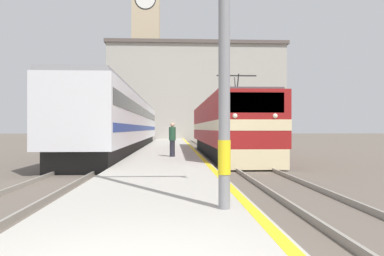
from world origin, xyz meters
TOP-DOWN VIEW (x-y plane):
  - ground_plane at (0.00, 30.00)m, footprint 200.00×200.00m
  - platform at (0.00, 25.00)m, footprint 3.81×140.00m
  - rail_track_near at (3.60, 25.00)m, footprint 2.83×140.00m
  - rail_track_far at (-3.23, 25.00)m, footprint 2.83×140.00m
  - locomotive_train at (3.60, 19.62)m, footprint 2.92×17.51m
  - passenger_train at (-3.23, 24.88)m, footprint 2.92×30.42m
  - person_on_platform at (0.34, 15.22)m, footprint 0.34×0.34m
  - clock_tower at (-4.33, 61.54)m, footprint 5.78×5.78m
  - station_building at (3.79, 52.22)m, footprint 26.18×6.99m

SIDE VIEW (x-z plane):
  - ground_plane at x=0.00m, z-range 0.00..0.00m
  - rail_track_near at x=3.60m, z-range -0.05..0.11m
  - rail_track_far at x=-3.23m, z-range -0.05..0.11m
  - platform at x=0.00m, z-range 0.00..0.31m
  - person_on_platform at x=0.34m, z-range 0.36..2.06m
  - locomotive_train at x=3.60m, z-range -0.44..4.00m
  - passenger_train at x=-3.23m, z-range 0.15..4.11m
  - station_building at x=3.79m, z-range 0.03..14.33m
  - clock_tower at x=-4.33m, z-range 0.96..31.80m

